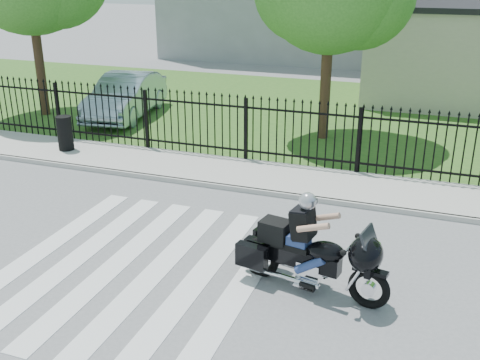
% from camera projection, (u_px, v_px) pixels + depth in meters
% --- Properties ---
extents(ground, '(120.00, 120.00, 0.00)m').
position_uv_depth(ground, '(137.00, 267.00, 10.10)').
color(ground, slate).
rests_on(ground, ground).
extents(crosswalk, '(5.00, 5.50, 0.01)m').
position_uv_depth(crosswalk, '(137.00, 267.00, 10.10)').
color(crosswalk, silver).
rests_on(crosswalk, ground).
extents(sidewalk, '(40.00, 2.00, 0.12)m').
position_uv_depth(sidewalk, '(233.00, 173.00, 14.47)').
color(sidewalk, '#ADAAA3').
rests_on(sidewalk, ground).
extents(curb, '(40.00, 0.12, 0.12)m').
position_uv_depth(curb, '(219.00, 186.00, 13.59)').
color(curb, '#ADAAA3').
rests_on(curb, ground).
extents(grass_strip, '(40.00, 12.00, 0.02)m').
position_uv_depth(grass_strip, '(299.00, 111.00, 20.63)').
color(grass_strip, '#2A591E').
rests_on(grass_strip, ground).
extents(iron_fence, '(26.00, 0.04, 1.80)m').
position_uv_depth(iron_fence, '(246.00, 131.00, 15.04)').
color(iron_fence, black).
rests_on(iron_fence, ground).
extents(motorcycle_rider, '(2.64, 1.20, 1.76)m').
position_uv_depth(motorcycle_rider, '(308.00, 250.00, 9.19)').
color(motorcycle_rider, black).
rests_on(motorcycle_rider, ground).
extents(parked_car, '(2.26, 4.72, 1.49)m').
position_uv_depth(parked_car, '(126.00, 96.00, 19.60)').
color(parked_car, '#97B1BE').
rests_on(parked_car, grass_strip).
extents(litter_bin, '(0.56, 0.56, 0.97)m').
position_uv_depth(litter_bin, '(65.00, 133.00, 15.89)').
color(litter_bin, black).
rests_on(litter_bin, sidewalk).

